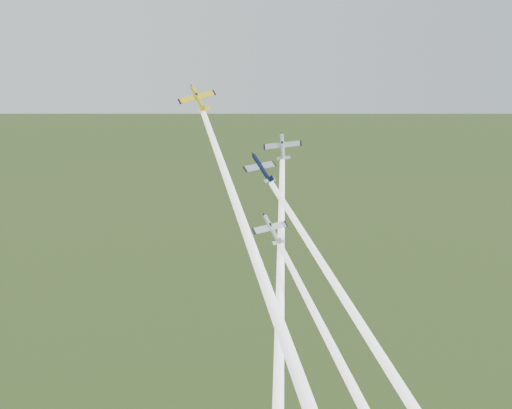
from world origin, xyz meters
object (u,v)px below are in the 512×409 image
at_px(plane_navy, 262,168).
at_px(plane_silver_low, 272,229).
at_px(plane_silver_right, 283,147).
at_px(plane_yellow, 198,99).

distance_m(plane_navy, plane_silver_low, 11.57).
xyz_separation_m(plane_silver_right, plane_silver_low, (-8.02, -14.27, -11.26)).
bearing_deg(plane_navy, plane_silver_right, 22.22).
bearing_deg(plane_silver_right, plane_yellow, -154.45).
relative_size(plane_yellow, plane_silver_right, 0.96).
height_order(plane_silver_right, plane_silver_low, plane_silver_right).
relative_size(plane_yellow, plane_navy, 0.93).
height_order(plane_navy, plane_silver_low, plane_navy).
distance_m(plane_yellow, plane_navy, 16.48).
relative_size(plane_yellow, plane_silver_low, 0.98).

